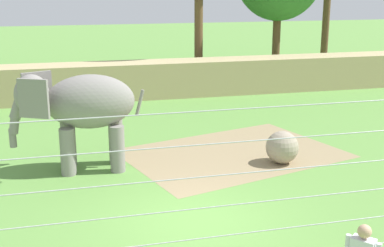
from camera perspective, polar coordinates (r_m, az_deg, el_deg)
name	(u,v)px	position (r m, az deg, el deg)	size (l,w,h in m)	color
ground_plane	(195,220)	(12.17, 0.37, -10.54)	(120.00, 120.00, 0.00)	#609342
dirt_patch	(233,153)	(16.74, 4.53, -3.28)	(6.56, 4.63, 0.01)	#937F5B
embankment_wall	(122,81)	(24.82, -7.70, 4.69)	(36.00, 1.80, 1.68)	tan
elephant	(80,106)	(15.12, -12.18, 1.84)	(3.85, 1.62, 2.85)	gray
enrichment_ball	(282,147)	(15.90, 9.85, -2.59)	(0.99, 0.99, 0.99)	gray
cable_fence	(242,201)	(8.79, 5.52, -8.47)	(9.30, 0.19, 3.49)	brown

